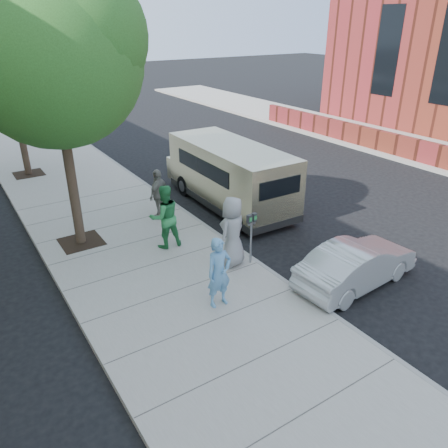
{
  "coord_description": "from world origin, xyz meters",
  "views": [
    {
      "loc": [
        -5.09,
        -9.73,
        6.25
      ],
      "look_at": [
        0.89,
        -0.59,
        1.1
      ],
      "focal_mm": 35.0,
      "sensor_mm": 36.0,
      "label": 1
    }
  ],
  "objects": [
    {
      "name": "church_wall",
      "position": [
        13.5,
        2.0,
        0.65
      ],
      "size": [
        0.3,
        22.0,
        1.0
      ],
      "primitive_type": "cube",
      "color": "maroon",
      "rests_on": "far_sidewalk"
    },
    {
      "name": "parking_meter",
      "position": [
        1.25,
        -1.38,
        1.2
      ],
      "size": [
        0.31,
        0.15,
        1.45
      ],
      "rotation": [
        0.0,
        0.0,
        0.14
      ],
      "color": "gray",
      "rests_on": "sidewalk"
    },
    {
      "name": "sedan",
      "position": [
        2.99,
        -3.55,
        0.59
      ],
      "size": [
        3.65,
        1.49,
        1.18
      ],
      "primitive_type": "imported",
      "rotation": [
        0.0,
        0.0,
        1.64
      ],
      "color": "#A9ADB0",
      "rests_on": "ground"
    },
    {
      "name": "sidewalk",
      "position": [
        -1.0,
        0.0,
        0.07
      ],
      "size": [
        5.0,
        60.0,
        0.15
      ],
      "primitive_type": "cube",
      "color": "gray",
      "rests_on": "ground"
    },
    {
      "name": "person_green_shirt",
      "position": [
        -0.26,
        0.76,
        1.1
      ],
      "size": [
        0.97,
        0.78,
        1.89
      ],
      "primitive_type": "imported",
      "rotation": [
        0.0,
        0.0,
        3.07
      ],
      "color": "#2C8846",
      "rests_on": "sidewalk"
    },
    {
      "name": "ground",
      "position": [
        0.0,
        0.0,
        0.0
      ],
      "size": [
        120.0,
        120.0,
        0.0
      ],
      "primitive_type": "plane",
      "color": "black",
      "rests_on": "ground"
    },
    {
      "name": "tree_far",
      "position": [
        -2.25,
        10.0,
        4.88
      ],
      "size": [
        3.92,
        3.8,
        6.49
      ],
      "color": "black",
      "rests_on": "sidewalk"
    },
    {
      "name": "person_striped_polo",
      "position": [
        0.48,
        2.72,
        1.0
      ],
      "size": [
        1.06,
        0.88,
        1.7
      ],
      "primitive_type": "imported",
      "rotation": [
        0.0,
        0.0,
        3.71
      ],
      "color": "gray",
      "rests_on": "sidewalk"
    },
    {
      "name": "tree_near",
      "position": [
        -2.25,
        2.4,
        5.55
      ],
      "size": [
        4.62,
        4.6,
        7.53
      ],
      "color": "black",
      "rests_on": "sidewalk"
    },
    {
      "name": "person_gray_shirt",
      "position": [
        0.79,
        -1.16,
        1.12
      ],
      "size": [
        1.11,
        0.92,
        1.94
      ],
      "primitive_type": "imported",
      "rotation": [
        0.0,
        0.0,
        3.51
      ],
      "color": "gray",
      "rests_on": "sidewalk"
    },
    {
      "name": "curb_face",
      "position": [
        1.44,
        0.0,
        0.07
      ],
      "size": [
        0.12,
        60.0,
        0.16
      ],
      "primitive_type": "cube",
      "color": "gray",
      "rests_on": "ground"
    },
    {
      "name": "person_officer",
      "position": [
        -0.52,
        -2.54,
        1.01
      ],
      "size": [
        0.63,
        0.41,
        1.71
      ],
      "primitive_type": "imported",
      "rotation": [
        0.0,
        0.0,
        0.0
      ],
      "color": "#5C96C5",
      "rests_on": "sidewalk"
    },
    {
      "name": "van",
      "position": [
        3.22,
        2.65,
        1.21
      ],
      "size": [
        2.21,
        6.2,
        2.28
      ],
      "rotation": [
        0.0,
        0.0,
        -0.02
      ],
      "color": "beige",
      "rests_on": "ground"
    }
  ]
}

